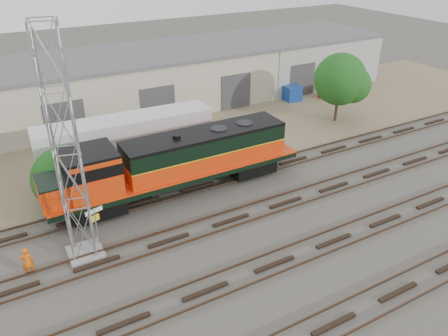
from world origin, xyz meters
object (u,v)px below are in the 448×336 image
locomotive (174,162)px  semi_trailer (130,136)px  worker (27,262)px  signal_tower (67,155)px

locomotive → semi_trailer: (-1.13, 5.22, 0.08)m
locomotive → worker: (-9.48, -3.59, -1.51)m
locomotive → signal_tower: (-6.66, -3.30, 3.55)m
worker → semi_trailer: size_ratio=0.13×
signal_tower → worker: signal_tower is taller
worker → semi_trailer: 12.24m
locomotive → semi_trailer: locomotive is taller
semi_trailer → signal_tower: bearing=-120.7°
locomotive → semi_trailer: bearing=102.2°
locomotive → worker: size_ratio=10.27×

